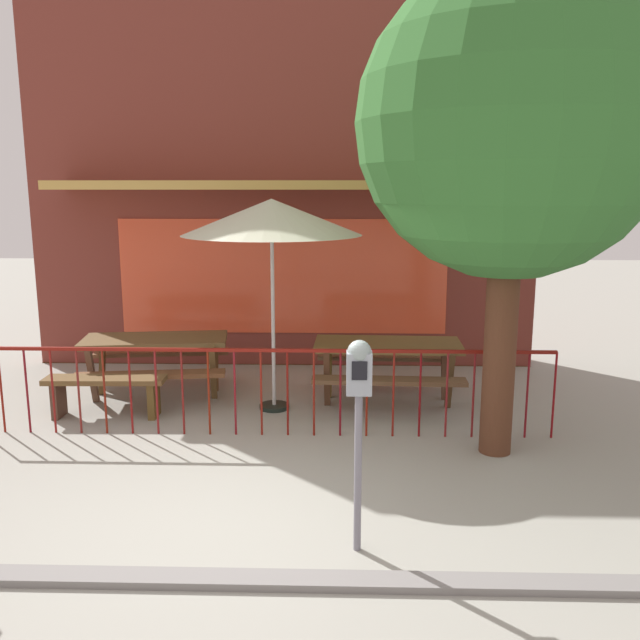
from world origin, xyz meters
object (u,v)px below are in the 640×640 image
Objects in this scene: street_tree at (512,125)px; patio_bench at (105,388)px; picnic_table_left at (155,350)px; picnic_table_right at (388,355)px; parking_meter_near at (359,390)px; patio_umbrella at (272,218)px.

patio_bench is at bearing 167.86° from street_tree.
picnic_table_left is 2.95m from picnic_table_right.
street_tree is (3.94, -1.73, 2.61)m from picnic_table_left.
parking_meter_near is 3.12m from street_tree.
street_tree reaches higher than picnic_table_right.
street_tree is at bearing -57.68° from picnic_table_right.
picnic_table_right is at bearing 122.32° from street_tree.
parking_meter_near is at bearing -127.04° from street_tree.
picnic_table_right is 0.73× the size of patio_umbrella.
picnic_table_left is at bearing 156.28° from street_tree.
parking_meter_near is 0.34× the size of street_tree.
parking_meter_near is (2.87, -2.86, 0.89)m from patio_bench.
picnic_table_left is 2.34m from patio_umbrella.
picnic_table_left is 0.93m from patio_bench.
picnic_table_right is (2.95, -0.16, 0.00)m from picnic_table_left.
picnic_table_right is 1.31× the size of patio_bench.
picnic_table_left is at bearing 176.88° from picnic_table_right.
street_tree is (4.32, -0.93, 2.87)m from patio_bench.
picnic_table_right is at bearing 11.65° from patio_umbrella.
patio_bench is at bearing -169.11° from picnic_table_right.
parking_meter_near is (2.49, -3.66, 0.63)m from picnic_table_left.
picnic_table_left is 4.47m from parking_meter_near.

